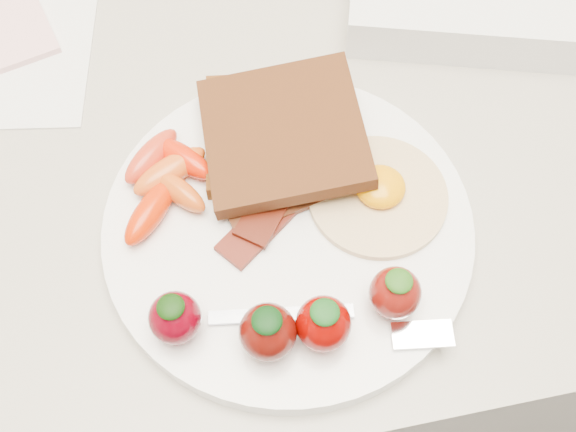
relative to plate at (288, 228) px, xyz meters
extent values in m
cube|color=gray|center=(0.01, 0.15, -0.46)|extent=(2.00, 0.60, 0.90)
cylinder|color=white|center=(0.00, 0.00, 0.00)|extent=(0.27, 0.27, 0.02)
cube|color=#4F2B14|center=(0.01, 0.07, 0.02)|extent=(0.12, 0.12, 0.01)
cube|color=black|center=(0.01, 0.06, 0.03)|extent=(0.12, 0.12, 0.03)
cylinder|color=beige|center=(0.07, 0.01, 0.01)|extent=(0.13, 0.13, 0.01)
ellipsoid|color=orange|center=(0.07, 0.01, 0.02)|extent=(0.05, 0.05, 0.02)
cube|color=#450F08|center=(-0.01, 0.01, 0.01)|extent=(0.10, 0.08, 0.00)
cube|color=#3A180D|center=(0.01, 0.02, 0.01)|extent=(0.11, 0.05, 0.00)
cube|color=black|center=(0.00, 0.03, 0.02)|extent=(0.08, 0.10, 0.00)
ellipsoid|color=#C94F16|center=(-0.08, 0.05, 0.02)|extent=(0.07, 0.05, 0.02)
ellipsoid|color=#BE4811|center=(-0.07, 0.04, 0.02)|extent=(0.05, 0.05, 0.02)
ellipsoid|color=red|center=(-0.10, 0.02, 0.02)|extent=(0.05, 0.06, 0.02)
ellipsoid|color=red|center=(-0.07, 0.06, 0.02)|extent=(0.05, 0.05, 0.02)
ellipsoid|color=red|center=(-0.09, 0.07, 0.02)|extent=(0.05, 0.05, 0.02)
ellipsoid|color=#56000C|center=(-0.09, -0.06, 0.03)|extent=(0.03, 0.03, 0.04)
ellipsoid|color=black|center=(-0.09, -0.06, 0.05)|extent=(0.02, 0.02, 0.01)
ellipsoid|color=#470904|center=(-0.03, -0.09, 0.03)|extent=(0.04, 0.04, 0.04)
ellipsoid|color=black|center=(-0.03, -0.09, 0.05)|extent=(0.02, 0.02, 0.01)
ellipsoid|color=#6E0200|center=(0.01, -0.09, 0.03)|extent=(0.04, 0.04, 0.04)
ellipsoid|color=#103D11|center=(0.01, -0.09, 0.05)|extent=(0.02, 0.02, 0.01)
ellipsoid|color=#640E09|center=(0.06, -0.08, 0.03)|extent=(0.03, 0.03, 0.04)
ellipsoid|color=#1F4B10|center=(0.06, -0.08, 0.05)|extent=(0.02, 0.02, 0.01)
cube|color=#B0B5CB|center=(-0.02, -0.07, 0.01)|extent=(0.10, 0.02, 0.00)
cube|color=white|center=(0.07, -0.10, 0.01)|extent=(0.04, 0.02, 0.00)
camera|label=1|loc=(-0.05, -0.24, 0.47)|focal=45.00mm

